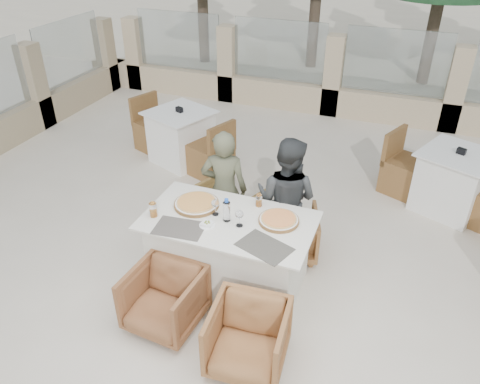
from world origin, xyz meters
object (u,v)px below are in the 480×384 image
(pizza_right, at_px, (279,220))
(armchair_near_left, at_px, (165,299))
(olive_dish, at_px, (207,224))
(diner_left, at_px, (224,190))
(water_bottle, at_px, (227,210))
(armchair_far_left, at_px, (226,212))
(wine_glass_centre, at_px, (215,206))
(armchair_far_right, at_px, (290,232))
(bg_table_b, at_px, (453,182))
(beer_glass_right, at_px, (259,200))
(wine_glass_near, at_px, (239,217))
(pizza_left, at_px, (196,203))
(beer_glass_left, at_px, (153,210))
(armchair_near_right, at_px, (248,338))
(dining_table, at_px, (229,252))
(bg_table_a, at_px, (181,137))
(diner_right, at_px, (286,200))

(pizza_right, height_order, armchair_near_left, pizza_right)
(olive_dish, bearing_deg, diner_left, 101.12)
(water_bottle, xyz_separation_m, olive_dish, (-0.14, -0.14, -0.10))
(olive_dish, bearing_deg, water_bottle, 45.82)
(armchair_far_left, height_order, armchair_near_left, armchair_far_left)
(wine_glass_centre, distance_m, armchair_far_right, 1.05)
(wine_glass_centre, xyz_separation_m, bg_table_b, (2.20, 2.18, -0.48))
(beer_glass_right, bearing_deg, wine_glass_near, -98.66)
(pizza_left, height_order, beer_glass_left, beer_glass_left)
(water_bottle, bearing_deg, wine_glass_centre, 158.86)
(pizza_right, distance_m, wine_glass_near, 0.37)
(wine_glass_near, distance_m, armchair_near_left, 0.98)
(pizza_right, distance_m, water_bottle, 0.49)
(armchair_near_right, bearing_deg, pizza_left, 127.99)
(dining_table, distance_m, bg_table_a, 2.74)
(pizza_right, distance_m, wine_glass_centre, 0.61)
(beer_glass_left, distance_m, armchair_far_left, 1.11)
(pizza_left, relative_size, armchair_far_left, 0.63)
(dining_table, bearing_deg, diner_left, 115.90)
(wine_glass_centre, bearing_deg, dining_table, -14.02)
(dining_table, height_order, armchair_near_right, dining_table)
(wine_glass_centre, bearing_deg, armchair_far_right, 47.69)
(water_bottle, xyz_separation_m, armchair_near_left, (-0.32, -0.69, -0.60))
(beer_glass_left, bearing_deg, dining_table, 15.98)
(wine_glass_near, bearing_deg, wine_glass_centre, 161.92)
(armchair_near_left, distance_m, diner_left, 1.37)
(dining_table, xyz_separation_m, wine_glass_centre, (-0.15, 0.04, 0.48))
(diner_left, bearing_deg, armchair_far_left, -86.06)
(beer_glass_right, bearing_deg, armchair_far_right, 55.00)
(pizza_left, relative_size, wine_glass_near, 2.39)
(water_bottle, height_order, diner_right, diner_right)
(water_bottle, bearing_deg, olive_dish, -134.18)
(dining_table, bearing_deg, beer_glass_left, -164.02)
(pizza_right, height_order, bg_table_a, pizza_right)
(bg_table_a, bearing_deg, beer_glass_left, -46.81)
(bg_table_a, bearing_deg, beer_glass_right, -24.41)
(armchair_near_left, bearing_deg, wine_glass_near, 58.96)
(pizza_left, height_order, diner_left, diner_left)
(armchair_near_left, xyz_separation_m, armchair_near_right, (0.84, -0.15, -0.00))
(armchair_far_left, relative_size, armchair_near_left, 1.10)
(diner_left, xyz_separation_m, bg_table_a, (-1.34, 1.59, -0.30))
(wine_glass_near, xyz_separation_m, bg_table_a, (-1.77, 2.25, -0.48))
(beer_glass_left, distance_m, diner_left, 0.91)
(beer_glass_right, bearing_deg, wine_glass_centre, -139.42)
(bg_table_a, bearing_deg, armchair_far_right, -14.99)
(dining_table, xyz_separation_m, beer_glass_right, (0.19, 0.32, 0.45))
(pizza_left, distance_m, beer_glass_right, 0.61)
(pizza_right, bearing_deg, beer_glass_right, 143.87)
(beer_glass_left, distance_m, armchair_near_right, 1.47)
(water_bottle, relative_size, bg_table_a, 0.14)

